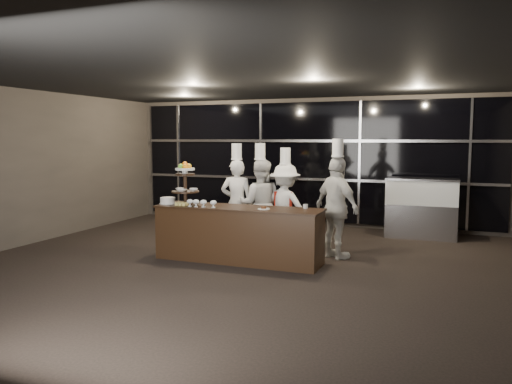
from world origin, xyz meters
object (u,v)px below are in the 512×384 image
at_px(buffet_counter, 238,234).
at_px(chef_b, 260,203).
at_px(layer_cake, 168,201).
at_px(chef_a, 237,202).
at_px(display_stand, 185,180).
at_px(display_case, 422,205).
at_px(chef_d, 337,207).
at_px(chef_c, 285,206).

xyz_separation_m(buffet_counter, chef_b, (-0.02, 1.07, 0.38)).
relative_size(layer_cake, chef_a, 0.15).
height_order(display_stand, layer_cake, display_stand).
distance_m(display_case, chef_a, 3.90).
xyz_separation_m(layer_cake, chef_d, (2.81, 0.85, -0.08)).
bearing_deg(chef_d, chef_c, 161.49).
height_order(display_case, chef_a, chef_a).
bearing_deg(chef_a, layer_cake, -127.74).
distance_m(buffet_counter, chef_d, 1.74).
height_order(buffet_counter, chef_c, chef_c).
xyz_separation_m(display_case, chef_d, (-1.26, -2.43, 0.21)).
bearing_deg(chef_d, display_case, 62.56).
bearing_deg(buffet_counter, display_case, 49.59).
relative_size(layer_cake, chef_d, 0.15).
height_order(display_case, chef_b, chef_b).
height_order(chef_a, chef_d, chef_d).
height_order(chef_b, chef_c, chef_b).
height_order(buffet_counter, display_stand, display_stand).
xyz_separation_m(display_stand, display_case, (3.75, 3.23, -0.65)).
distance_m(layer_cake, chef_c, 2.15).
bearing_deg(chef_c, chef_b, -170.35).
xyz_separation_m(chef_a, chef_d, (1.97, -0.24, 0.03)).
xyz_separation_m(buffet_counter, layer_cake, (-1.33, -0.05, 0.51)).
bearing_deg(chef_b, display_stand, -132.53).
relative_size(display_case, chef_a, 0.73).
bearing_deg(chef_d, display_stand, -162.15).
xyz_separation_m(buffet_counter, display_case, (2.75, 3.23, 0.22)).
relative_size(buffet_counter, chef_a, 1.45).
distance_m(buffet_counter, chef_a, 1.21).
height_order(layer_cake, chef_a, chef_a).
bearing_deg(display_case, chef_d, -117.44).
distance_m(buffet_counter, chef_b, 1.14).
bearing_deg(chef_c, chef_a, -173.46).
xyz_separation_m(display_case, chef_c, (-2.30, -2.08, 0.12)).
distance_m(buffet_counter, display_stand, 1.33).
xyz_separation_m(chef_b, chef_c, (0.46, 0.08, -0.04)).
xyz_separation_m(display_stand, chef_b, (0.98, 1.07, -0.49)).
relative_size(buffet_counter, display_stand, 3.81).
height_order(buffet_counter, chef_d, chef_d).
bearing_deg(display_stand, chef_a, 63.44).
relative_size(display_stand, chef_d, 0.36).
distance_m(display_stand, chef_c, 1.92).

